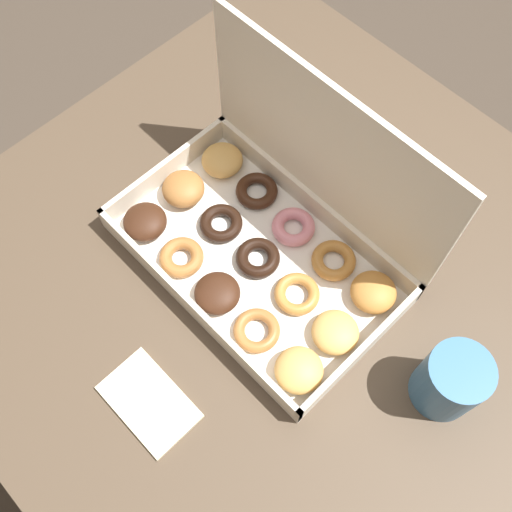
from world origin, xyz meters
name	(u,v)px	position (x,y,z in m)	size (l,w,h in m)	color
ground_plane	(275,395)	(0.00, 0.00, 0.00)	(8.00, 8.00, 0.00)	#42382D
dining_table	(286,308)	(0.00, 0.00, 0.62)	(0.97, 0.91, 0.72)	#4C3D2D
donut_box	(269,236)	(-0.06, 0.01, 0.77)	(0.41, 0.26, 0.27)	silver
coffee_mug	(451,381)	(0.25, 0.03, 0.78)	(0.08, 0.08, 0.11)	teal
paper_napkin	(149,402)	(-0.01, -0.26, 0.72)	(0.13, 0.08, 0.01)	beige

